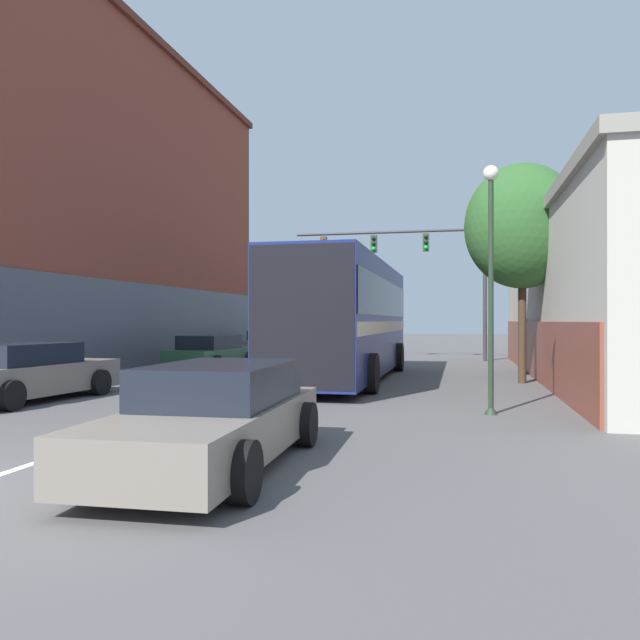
% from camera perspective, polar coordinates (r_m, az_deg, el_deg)
% --- Properties ---
extents(lane_center_line, '(0.14, 39.57, 0.01)m').
position_cam_1_polar(lane_center_line, '(19.72, -2.67, -5.28)').
color(lane_center_line, silver).
rests_on(lane_center_line, ground_plane).
extents(building_left_brick, '(9.27, 21.90, 13.01)m').
position_cam_1_polar(building_left_brick, '(28.26, -22.69, 9.77)').
color(building_left_brick, brown).
rests_on(building_left_brick, ground_plane).
extents(bus, '(2.79, 11.37, 3.53)m').
position_cam_1_polar(bus, '(18.99, 2.49, 0.48)').
color(bus, navy).
rests_on(bus, ground_plane).
extents(hatchback_foreground, '(2.02, 4.65, 1.25)m').
position_cam_1_polar(hatchback_foreground, '(7.91, -9.48, -8.71)').
color(hatchback_foreground, slate).
rests_on(hatchback_foreground, ground_plane).
extents(parked_car_left_near, '(2.09, 4.43, 1.32)m').
position_cam_1_polar(parked_car_left_near, '(30.44, -4.63, -2.26)').
color(parked_car_left_near, slate).
rests_on(parked_car_left_near, ground_plane).
extents(parked_car_left_mid, '(2.27, 4.71, 1.25)m').
position_cam_1_polar(parked_car_left_mid, '(23.95, -9.86, -2.94)').
color(parked_car_left_mid, '#285633').
rests_on(parked_car_left_mid, ground_plane).
extents(parked_car_left_far, '(2.14, 4.60, 1.29)m').
position_cam_1_polar(parked_car_left_far, '(15.36, -25.21, -4.42)').
color(parked_car_left_far, slate).
rests_on(parked_car_left_far, ground_plane).
extents(parked_car_left_distant, '(2.43, 4.07, 1.39)m').
position_cam_1_polar(parked_car_left_distant, '(35.28, -2.13, -1.90)').
color(parked_car_left_distant, black).
rests_on(parked_car_left_distant, ground_plane).
extents(traffic_signal_gantry, '(8.76, 0.36, 6.18)m').
position_cam_1_polar(traffic_signal_gantry, '(28.91, 8.90, 5.58)').
color(traffic_signal_gantry, '#333338').
rests_on(traffic_signal_gantry, ground_plane).
extents(street_lamp, '(0.29, 0.29, 4.77)m').
position_cam_1_polar(street_lamp, '(12.38, 15.36, 3.81)').
color(street_lamp, '#233323').
rests_on(street_lamp, ground_plane).
extents(street_tree_near, '(3.27, 2.94, 6.32)m').
position_cam_1_polar(street_tree_near, '(19.03, 18.00, 8.13)').
color(street_tree_near, '#3D2D1E').
rests_on(street_tree_near, ground_plane).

